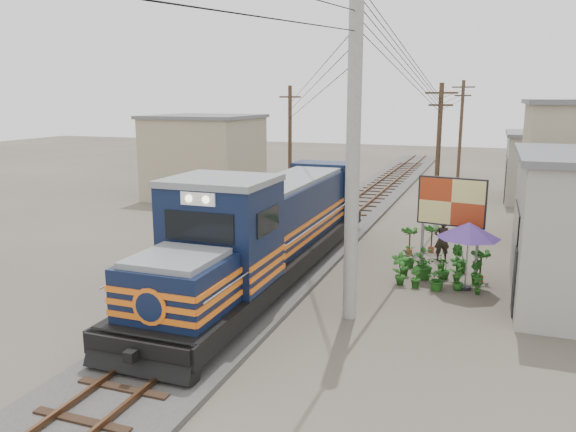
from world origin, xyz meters
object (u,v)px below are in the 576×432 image
at_px(market_umbrella, 469,231).
at_px(billboard, 451,205).
at_px(locomotive, 269,231).
at_px(vendor, 442,240).

bearing_deg(market_umbrella, billboard, 123.72).
relative_size(locomotive, vendor, 9.56).
height_order(billboard, vendor, billboard).
height_order(market_umbrella, vendor, market_umbrella).
bearing_deg(billboard, locomotive, -149.69).
bearing_deg(billboard, market_umbrella, -46.24).
distance_m(market_umbrella, vendor, 3.57).
relative_size(locomotive, market_umbrella, 6.96).
xyz_separation_m(locomotive, market_umbrella, (6.56, 1.20, 0.29)).
relative_size(billboard, vendor, 2.16).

